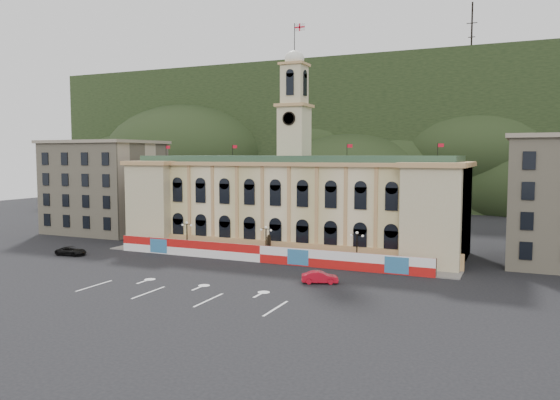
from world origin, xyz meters
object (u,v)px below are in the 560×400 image
at_px(red_sedan, 320,277).
at_px(lamp_center, 266,240).
at_px(black_suv, 71,251).
at_px(statue, 269,251).

bearing_deg(red_sedan, lamp_center, 28.10).
relative_size(red_sedan, black_suv, 0.94).
bearing_deg(statue, lamp_center, -90.00).
distance_m(statue, black_suv, 31.28).
bearing_deg(red_sedan, statue, 25.57).
relative_size(statue, lamp_center, 0.72).
height_order(statue, red_sedan, statue).
xyz_separation_m(statue, lamp_center, (0.00, -1.00, 1.89)).
xyz_separation_m(statue, red_sedan, (12.41, -11.75, -0.44)).
height_order(statue, lamp_center, lamp_center).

